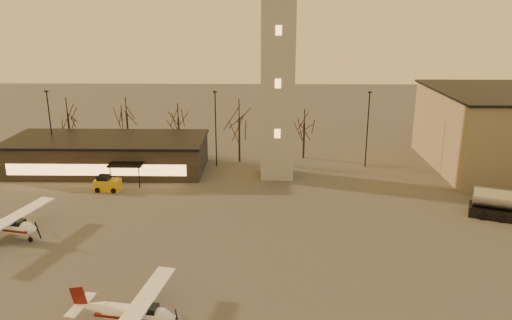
# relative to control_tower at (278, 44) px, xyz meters

# --- Properties ---
(ground) EXTENTS (220.00, 220.00, 0.00)m
(ground) POSITION_rel_control_tower_xyz_m (0.00, -30.00, -16.33)
(ground) COLOR #3D3A38
(ground) RESTS_ON ground
(control_tower) EXTENTS (6.80, 6.80, 32.60)m
(control_tower) POSITION_rel_control_tower_xyz_m (0.00, 0.00, 0.00)
(control_tower) COLOR #9D9A95
(control_tower) RESTS_ON ground
(terminal) EXTENTS (25.40, 12.20, 4.30)m
(terminal) POSITION_rel_control_tower_xyz_m (-21.99, 1.98, -14.17)
(terminal) COLOR black
(terminal) RESTS_ON ground
(light_poles) EXTENTS (58.50, 12.25, 10.14)m
(light_poles) POSITION_rel_control_tower_xyz_m (0.50, 1.00, -10.92)
(light_poles) COLOR black
(light_poles) RESTS_ON ground
(tree_row) EXTENTS (37.20, 9.20, 8.80)m
(tree_row) POSITION_rel_control_tower_xyz_m (-13.70, 9.16, -10.39)
(tree_row) COLOR black
(tree_row) RESTS_ON ground
(cessna_front) EXTENTS (7.90, 9.95, 2.73)m
(cessna_front) POSITION_rel_control_tower_xyz_m (-9.89, -31.87, -15.39)
(cessna_front) COLOR white
(cessna_front) RESTS_ON ground
(cessna_rear) EXTENTS (8.80, 11.03, 3.04)m
(cessna_rear) POSITION_rel_control_tower_xyz_m (-24.93, -18.75, -15.29)
(cessna_rear) COLOR white
(cessna_rear) RESTS_ON ground
(service_cart) EXTENTS (2.98, 2.03, 1.82)m
(service_cart) POSITION_rel_control_tower_xyz_m (-19.85, -5.75, -15.63)
(service_cart) COLOR #CF970C
(service_cart) RESTS_ON ground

